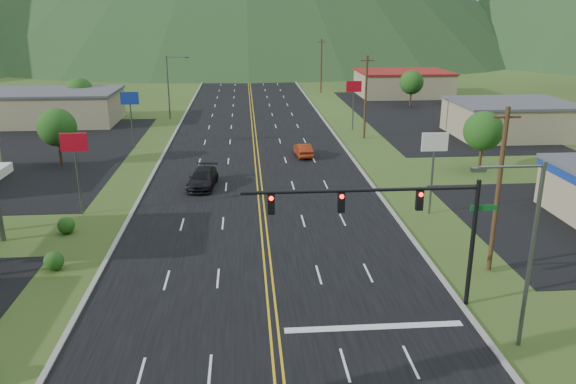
{
  "coord_description": "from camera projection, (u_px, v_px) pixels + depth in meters",
  "views": [
    {
      "loc": [
        -1.22,
        -12.15,
        15.15
      ],
      "look_at": [
        1.34,
        20.44,
        4.5
      ],
      "focal_mm": 35.0,
      "sensor_mm": 36.0,
      "label": 1
    }
  ],
  "objects": [
    {
      "name": "traffic_signal",
      "position": [
        399.0,
        213.0,
        28.4
      ],
      "size": [
        13.1,
        0.43,
        7.0
      ],
      "color": "black",
      "rests_on": "ground"
    },
    {
      "name": "streetlight_east",
      "position": [
        526.0,
        244.0,
        25.01
      ],
      "size": [
        3.28,
        0.25,
        9.0
      ],
      "color": "#59595E",
      "rests_on": "ground"
    },
    {
      "name": "streetlight_west",
      "position": [
        170.0,
        83.0,
        80.18
      ],
      "size": [
        3.28,
        0.25,
        9.0
      ],
      "color": "#59595E",
      "rests_on": "ground"
    },
    {
      "name": "building_west_far",
      "position": [
        51.0,
        107.0,
        77.97
      ],
      "size": [
        18.4,
        11.4,
        4.5
      ],
      "color": "tan",
      "rests_on": "ground"
    },
    {
      "name": "building_east_mid",
      "position": [
        510.0,
        119.0,
        70.15
      ],
      "size": [
        14.4,
        11.4,
        4.3
      ],
      "color": "tan",
      "rests_on": "ground"
    },
    {
      "name": "building_east_far",
      "position": [
        403.0,
        83.0,
        103.0
      ],
      "size": [
        16.4,
        12.4,
        4.5
      ],
      "color": "tan",
      "rests_on": "ground"
    },
    {
      "name": "pole_sign_west_a",
      "position": [
        75.0,
        151.0,
        42.13
      ],
      "size": [
        2.0,
        0.18,
        6.4
      ],
      "color": "#59595E",
      "rests_on": "ground"
    },
    {
      "name": "pole_sign_west_b",
      "position": [
        130.0,
        104.0,
        62.99
      ],
      "size": [
        2.0,
        0.18,
        6.4
      ],
      "color": "#59595E",
      "rests_on": "ground"
    },
    {
      "name": "pole_sign_east_a",
      "position": [
        434.0,
        150.0,
        42.25
      ],
      "size": [
        2.0,
        0.18,
        6.4
      ],
      "color": "#59595E",
      "rests_on": "ground"
    },
    {
      "name": "pole_sign_east_b",
      "position": [
        354.0,
        92.0,
        72.58
      ],
      "size": [
        2.0,
        0.18,
        6.4
      ],
      "color": "#59595E",
      "rests_on": "ground"
    },
    {
      "name": "tree_west_a",
      "position": [
        57.0,
        127.0,
        56.26
      ],
      "size": [
        3.84,
        3.84,
        5.82
      ],
      "color": "#382314",
      "rests_on": "ground"
    },
    {
      "name": "tree_west_b",
      "position": [
        80.0,
        91.0,
        81.48
      ],
      "size": [
        3.84,
        3.84,
        5.82
      ],
      "color": "#382314",
      "rests_on": "ground"
    },
    {
      "name": "tree_east_a",
      "position": [
        483.0,
        131.0,
        54.66
      ],
      "size": [
        3.84,
        3.84,
        5.82
      ],
      "color": "#382314",
      "rests_on": "ground"
    },
    {
      "name": "tree_east_b",
      "position": [
        412.0,
        82.0,
        90.97
      ],
      "size": [
        3.84,
        3.84,
        5.82
      ],
      "color": "#382314",
      "rests_on": "ground"
    },
    {
      "name": "utility_pole_a",
      "position": [
        498.0,
        190.0,
        32.78
      ],
      "size": [
        1.6,
        0.28,
        10.0
      ],
      "color": "#382314",
      "rests_on": "ground"
    },
    {
      "name": "utility_pole_b",
      "position": [
        366.0,
        97.0,
        67.86
      ],
      "size": [
        1.6,
        0.28,
        10.0
      ],
      "color": "#382314",
      "rests_on": "ground"
    },
    {
      "name": "utility_pole_c",
      "position": [
        321.0,
        65.0,
        105.77
      ],
      "size": [
        1.6,
        0.28,
        10.0
      ],
      "color": "#382314",
      "rests_on": "ground"
    },
    {
      "name": "utility_pole_d",
      "position": [
        300.0,
        51.0,
        143.69
      ],
      "size": [
        1.6,
        0.28,
        10.0
      ],
      "color": "#382314",
      "rests_on": "ground"
    },
    {
      "name": "car_dark_mid",
      "position": [
        203.0,
        179.0,
        49.97
      ],
      "size": [
        2.82,
        5.67,
        1.58
      ],
      "primitive_type": "imported",
      "rotation": [
        0.0,
        0.0,
        -0.11
      ],
      "color": "black",
      "rests_on": "ground"
    },
    {
      "name": "car_red_far",
      "position": [
        303.0,
        150.0,
        60.52
      ],
      "size": [
        1.8,
        4.35,
        1.4
      ],
      "primitive_type": "imported",
      "rotation": [
        0.0,
        0.0,
        3.22
      ],
      "color": "maroon",
      "rests_on": "ground"
    }
  ]
}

